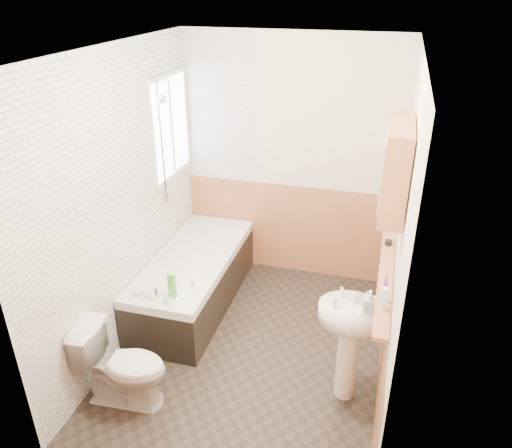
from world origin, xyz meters
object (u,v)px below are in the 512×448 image
object	(u,v)px
sink	(350,333)
medicine_cabinet	(396,169)
toilet	(123,366)
bathtub	(194,279)
pine_shelf	(385,278)

from	to	relation	value
sink	medicine_cabinet	distance (m)	1.28
toilet	sink	size ratio (longest dim) A/B	0.71
bathtub	pine_shelf	size ratio (longest dim) A/B	1.23
sink	medicine_cabinet	size ratio (longest dim) A/B	1.48
bathtub	medicine_cabinet	bearing A→B (deg)	-23.44
pine_shelf	bathtub	bearing A→B (deg)	159.31
toilet	pine_shelf	bearing A→B (deg)	-73.53
toilet	bathtub	bearing A→B (deg)	-4.88
bathtub	sink	size ratio (longest dim) A/B	1.84
bathtub	pine_shelf	bearing A→B (deg)	-20.69
bathtub	medicine_cabinet	xyz separation A→B (m)	(1.74, -0.76, 1.58)
sink	pine_shelf	xyz separation A→B (m)	(0.20, 0.15, 0.42)
bathtub	sink	world-z (taller)	sink
sink	medicine_cabinet	xyz separation A→B (m)	(0.17, 0.06, 1.27)
toilet	sink	xyz separation A→B (m)	(1.60, 0.51, 0.26)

